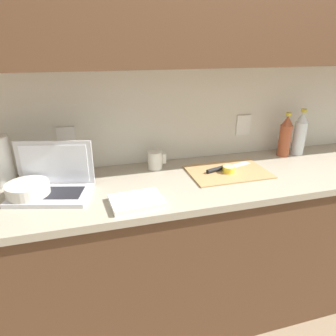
% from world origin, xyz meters
% --- Properties ---
extents(ground_plane, '(12.00, 12.00, 0.00)m').
position_xyz_m(ground_plane, '(0.00, 0.00, 0.00)').
color(ground_plane, '#847056').
rests_on(ground_plane, ground).
extents(wall_back, '(5.20, 0.38, 2.60)m').
position_xyz_m(wall_back, '(-0.00, 0.22, 1.56)').
color(wall_back, silver).
rests_on(wall_back, ground_plane).
extents(counter_unit, '(2.42, 0.59, 0.89)m').
position_xyz_m(counter_unit, '(0.02, 0.00, 0.45)').
color(counter_unit, brown).
rests_on(counter_unit, ground_plane).
extents(laptop, '(0.39, 0.30, 0.23)m').
position_xyz_m(laptop, '(-0.86, 0.03, 0.94)').
color(laptop, silver).
rests_on(laptop, counter_unit).
extents(cutting_board, '(0.42, 0.28, 0.01)m').
position_xyz_m(cutting_board, '(0.02, 0.03, 0.89)').
color(cutting_board, tan).
rests_on(cutting_board, counter_unit).
extents(knife, '(0.29, 0.11, 0.02)m').
position_xyz_m(knife, '(-0.01, 0.05, 0.90)').
color(knife, silver).
rests_on(knife, cutting_board).
extents(lemon_half_cut, '(0.06, 0.06, 0.03)m').
position_xyz_m(lemon_half_cut, '(0.01, 0.01, 0.91)').
color(lemon_half_cut, yellow).
rests_on(lemon_half_cut, cutting_board).
extents(bottle_green_soda, '(0.07, 0.07, 0.28)m').
position_xyz_m(bottle_green_soda, '(0.56, 0.18, 1.02)').
color(bottle_green_soda, silver).
rests_on(bottle_green_soda, counter_unit).
extents(bottle_oil_tall, '(0.07, 0.07, 0.26)m').
position_xyz_m(bottle_oil_tall, '(0.46, 0.18, 1.01)').
color(bottle_oil_tall, '#A34C2D').
rests_on(bottle_oil_tall, counter_unit).
extents(measuring_cup, '(0.10, 0.08, 0.10)m').
position_xyz_m(measuring_cup, '(-0.34, 0.19, 0.94)').
color(measuring_cup, silver).
rests_on(measuring_cup, counter_unit).
extents(bowl_white, '(0.18, 0.18, 0.07)m').
position_xyz_m(bowl_white, '(-0.96, -0.00, 0.92)').
color(bowl_white, beige).
rests_on(bowl_white, counter_unit).
extents(paper_towel_roll, '(0.10, 0.10, 0.24)m').
position_xyz_m(paper_towel_roll, '(-1.09, 0.18, 1.01)').
color(paper_towel_roll, white).
rests_on(paper_towel_roll, counter_unit).
extents(dish_towel, '(0.23, 0.18, 0.02)m').
position_xyz_m(dish_towel, '(-0.51, -0.18, 0.90)').
color(dish_towel, silver).
rests_on(dish_towel, counter_unit).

